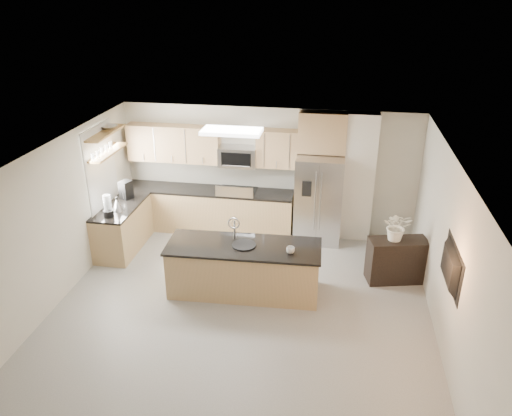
% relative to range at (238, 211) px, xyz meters
% --- Properties ---
extents(floor, '(6.50, 6.50, 0.00)m').
position_rel_range_xyz_m(floor, '(0.60, -2.92, -0.47)').
color(floor, '#A09E98').
rests_on(floor, ground).
extents(ceiling, '(6.00, 6.50, 0.02)m').
position_rel_range_xyz_m(ceiling, '(0.60, -2.92, 2.13)').
color(ceiling, silver).
rests_on(ceiling, wall_back).
extents(wall_back, '(6.00, 0.02, 2.60)m').
position_rel_range_xyz_m(wall_back, '(0.60, 0.33, 0.83)').
color(wall_back, beige).
rests_on(wall_back, floor).
extents(wall_left, '(0.02, 6.50, 2.60)m').
position_rel_range_xyz_m(wall_left, '(-2.40, -2.92, 0.83)').
color(wall_left, beige).
rests_on(wall_left, floor).
extents(wall_right, '(0.02, 6.50, 2.60)m').
position_rel_range_xyz_m(wall_right, '(3.60, -2.92, 0.83)').
color(wall_right, beige).
rests_on(wall_right, floor).
extents(back_counter, '(3.55, 0.66, 1.44)m').
position_rel_range_xyz_m(back_counter, '(-0.63, 0.01, -0.00)').
color(back_counter, tan).
rests_on(back_counter, floor).
extents(left_counter, '(0.66, 1.50, 0.92)m').
position_rel_range_xyz_m(left_counter, '(-2.07, -1.07, -0.01)').
color(left_counter, tan).
rests_on(left_counter, floor).
extents(range, '(0.76, 0.64, 1.14)m').
position_rel_range_xyz_m(range, '(0.00, 0.00, 0.00)').
color(range, black).
rests_on(range, floor).
extents(upper_cabinets, '(3.50, 0.33, 0.75)m').
position_rel_range_xyz_m(upper_cabinets, '(-0.70, 0.16, 1.35)').
color(upper_cabinets, tan).
rests_on(upper_cabinets, wall_back).
extents(microwave, '(0.76, 0.40, 0.40)m').
position_rel_range_xyz_m(microwave, '(0.00, 0.12, 1.16)').
color(microwave, '#B1B1B4').
rests_on(microwave, upper_cabinets).
extents(refrigerator, '(0.92, 0.78, 1.78)m').
position_rel_range_xyz_m(refrigerator, '(1.66, -0.05, 0.42)').
color(refrigerator, '#B1B1B4').
rests_on(refrigerator, floor).
extents(partition_column, '(0.60, 0.30, 2.60)m').
position_rel_range_xyz_m(partition_column, '(2.42, 0.18, 0.83)').
color(partition_column, silver).
rests_on(partition_column, floor).
extents(window, '(0.04, 1.15, 1.65)m').
position_rel_range_xyz_m(window, '(-2.38, -1.07, 1.18)').
color(window, white).
rests_on(window, wall_left).
extents(shelf_lower, '(0.30, 1.20, 0.04)m').
position_rel_range_xyz_m(shelf_lower, '(-2.25, -0.97, 1.48)').
color(shelf_lower, olive).
rests_on(shelf_lower, wall_left).
extents(shelf_upper, '(0.30, 1.20, 0.04)m').
position_rel_range_xyz_m(shelf_upper, '(-2.25, -0.97, 1.85)').
color(shelf_upper, olive).
rests_on(shelf_upper, wall_left).
extents(ceiling_fixture, '(1.00, 0.50, 0.06)m').
position_rel_range_xyz_m(ceiling_fixture, '(0.20, -1.32, 2.09)').
color(ceiling_fixture, white).
rests_on(ceiling_fixture, ceiling).
extents(island, '(2.58, 1.02, 1.31)m').
position_rel_range_xyz_m(island, '(0.55, -2.17, -0.03)').
color(island, tan).
rests_on(island, floor).
extents(credenza, '(1.07, 0.64, 0.80)m').
position_rel_range_xyz_m(credenza, '(3.11, -1.38, -0.07)').
color(credenza, black).
rests_on(credenza, floor).
extents(cup, '(0.16, 0.16, 0.11)m').
position_rel_range_xyz_m(cup, '(1.33, -2.29, 0.46)').
color(cup, silver).
rests_on(cup, island).
extents(platter, '(0.46, 0.46, 0.02)m').
position_rel_range_xyz_m(platter, '(0.55, -2.17, 0.42)').
color(platter, black).
rests_on(platter, island).
extents(blender, '(0.18, 0.18, 0.43)m').
position_rel_range_xyz_m(blender, '(-2.07, -1.56, 0.63)').
color(blender, black).
rests_on(blender, left_counter).
extents(kettle, '(0.22, 0.22, 0.27)m').
position_rel_range_xyz_m(kettle, '(-2.03, -1.29, 0.57)').
color(kettle, '#B1B1B4').
rests_on(kettle, left_counter).
extents(coffee_maker, '(0.26, 0.28, 0.36)m').
position_rel_range_xyz_m(coffee_maker, '(-2.09, -0.70, 0.62)').
color(coffee_maker, black).
rests_on(coffee_maker, left_counter).
extents(bowl, '(0.44, 0.44, 0.09)m').
position_rel_range_xyz_m(bowl, '(-2.25, -0.78, 1.91)').
color(bowl, '#B1B1B4').
rests_on(bowl, shelf_upper).
extents(flower_vase, '(0.72, 0.63, 0.78)m').
position_rel_range_xyz_m(flower_vase, '(3.05, -1.38, 0.71)').
color(flower_vase, white).
rests_on(flower_vase, credenza).
extents(television, '(0.14, 1.08, 0.62)m').
position_rel_range_xyz_m(television, '(3.51, -3.12, 0.88)').
color(television, black).
rests_on(television, wall_right).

